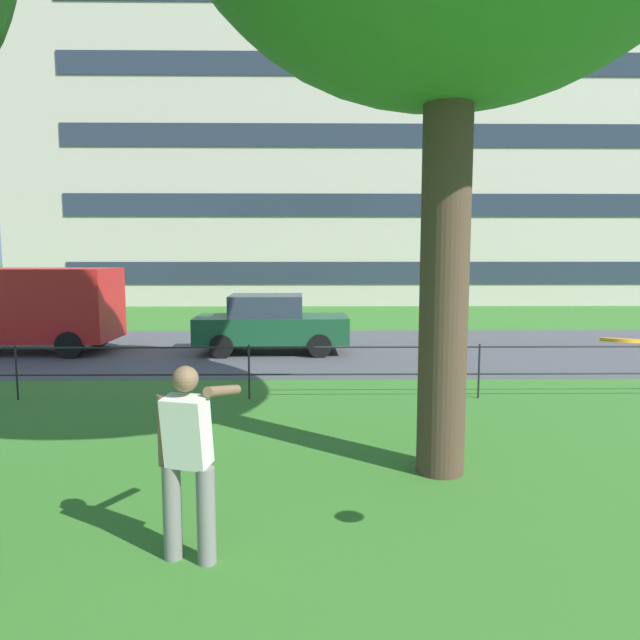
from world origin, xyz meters
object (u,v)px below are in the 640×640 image
(panel_van_left, at_px, (20,305))
(car_dark_green_far_right, at_px, (271,323))
(apartment_building_background, at_px, (383,157))
(person_thrower, at_px, (188,457))
(frisbee, at_px, (620,340))

(panel_van_left, relative_size, car_dark_green_far_right, 1.25)
(car_dark_green_far_right, height_order, apartment_building_background, apartment_building_background)
(panel_van_left, bearing_deg, apartment_building_background, 59.67)
(person_thrower, xyz_separation_m, car_dark_green_far_right, (-0.04, 10.50, -0.14))
(panel_van_left, bearing_deg, person_thrower, -57.78)
(frisbee, distance_m, panel_van_left, 15.11)
(frisbee, relative_size, car_dark_green_far_right, 0.09)
(panel_van_left, xyz_separation_m, car_dark_green_far_right, (6.67, -0.16, -0.49))
(person_thrower, height_order, apartment_building_background, apartment_building_background)
(panel_van_left, xyz_separation_m, apartment_building_background, (12.09, 20.67, 7.21))
(frisbee, bearing_deg, panel_van_left, 131.52)
(person_thrower, height_order, panel_van_left, panel_van_left)
(person_thrower, relative_size, panel_van_left, 0.34)
(frisbee, xyz_separation_m, car_dark_green_far_right, (-3.33, 11.15, -1.24))
(frisbee, xyz_separation_m, panel_van_left, (-10.01, 11.30, -0.75))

